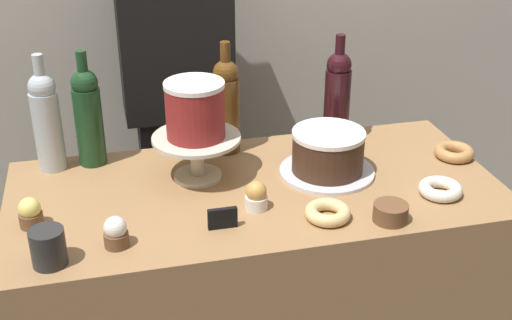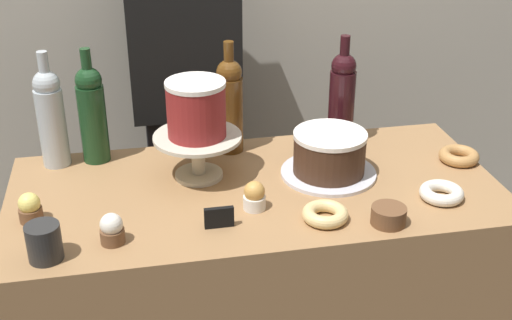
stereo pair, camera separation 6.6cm
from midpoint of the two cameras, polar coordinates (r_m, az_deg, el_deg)
name	(u,v)px [view 2 (the right image)]	position (r m, az deg, el deg)	size (l,w,h in m)	color
display_counter	(256,320)	(2.02, 0.96, -13.30)	(1.28, 0.60, 0.88)	#997047
cake_stand_pedestal	(198,149)	(1.79, -3.87, 0.96)	(0.23, 0.23, 0.12)	beige
white_layer_cake	(196,109)	(1.75, -3.98, 4.31)	(0.16, 0.16, 0.15)	maroon
silver_serving_platter	(328,173)	(1.85, 7.12, -1.09)	(0.26, 0.26, 0.01)	silver
chocolate_round_cake	(329,152)	(1.82, 7.23, 0.64)	(0.20, 0.20, 0.11)	#3D2619
wine_bottle_clear	(51,116)	(1.91, -15.94, 3.57)	(0.08, 0.08, 0.33)	#B2BCC1
wine_bottle_amber	(230,104)	(1.92, -1.25, 4.75)	(0.08, 0.08, 0.33)	#5B3814
wine_bottle_dark_red	(342,97)	(1.99, 8.20, 5.30)	(0.08, 0.08, 0.33)	black
wine_bottle_green	(92,112)	(1.90, -12.68, 3.93)	(0.08, 0.08, 0.33)	#193D1E
cupcake_lemon	(30,208)	(1.69, -17.44, -3.90)	(0.06, 0.06, 0.07)	brown
cupcake_caramel	(254,196)	(1.66, 1.00, -3.07)	(0.06, 0.06, 0.07)	white
cupcake_vanilla	(112,229)	(1.56, -10.85, -5.77)	(0.06, 0.06, 0.07)	brown
donut_glazed	(325,214)	(1.64, 7.00, -4.55)	(0.11, 0.11, 0.03)	#E0C17F
donut_sugar	(442,193)	(1.79, 16.38, -2.69)	(0.11, 0.11, 0.03)	silver
donut_maple	(459,156)	(2.00, 17.63, 0.32)	(0.11, 0.11, 0.03)	#B27F47
cookie_stack	(389,215)	(1.65, 12.23, -4.60)	(0.08, 0.08, 0.04)	brown
price_sign_chalkboard	(219,217)	(1.59, -1.94, -4.87)	(0.07, 0.01, 0.05)	black
coffee_cup_ceramic	(44,242)	(1.54, -16.23, -6.68)	(0.08, 0.08, 0.08)	#282828
barista_figure	(186,113)	(2.35, -5.08, 3.95)	(0.36, 0.22, 1.60)	black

